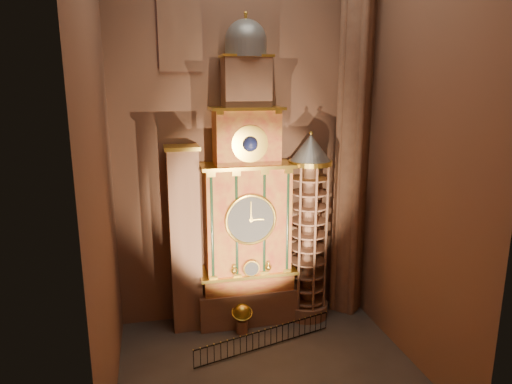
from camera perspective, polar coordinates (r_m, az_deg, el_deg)
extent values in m
plane|color=#383330|center=(23.35, 1.67, -21.32)|extent=(14.00, 14.00, 0.00)
plane|color=brown|center=(25.14, -1.71, 8.15)|extent=(22.00, 0.00, 22.00)
plane|color=brown|center=(18.77, -19.31, 5.62)|extent=(0.00, 22.00, 22.00)
plane|color=brown|center=(22.20, 19.74, 6.68)|extent=(0.00, 22.00, 22.00)
cube|color=#8C634C|center=(27.02, -1.12, -13.68)|extent=(5.60, 2.20, 2.00)
cube|color=maroon|center=(26.37, -1.14, -10.78)|extent=(5.00, 2.00, 1.00)
cube|color=gold|center=(26.10, -1.12, -9.72)|extent=(5.40, 2.30, 0.18)
cube|color=maroon|center=(25.14, -1.17, -3.48)|extent=(4.60, 2.00, 6.00)
cylinder|color=black|center=(24.00, -5.54, -4.37)|extent=(0.32, 0.32, 5.60)
cylinder|color=black|center=(24.19, -2.49, -4.17)|extent=(0.32, 0.32, 5.60)
cylinder|color=black|center=(24.50, 0.97, -3.93)|extent=(0.32, 0.32, 5.60)
cylinder|color=black|center=(24.84, 3.88, -3.72)|extent=(0.32, 0.32, 5.60)
cube|color=gold|center=(24.38, -1.18, 3.36)|extent=(5.00, 2.25, 0.18)
cylinder|color=#2D3033|center=(24.11, -0.67, -3.48)|extent=(2.60, 0.12, 2.60)
torus|color=gold|center=(24.06, -0.65, -3.51)|extent=(2.80, 0.16, 2.80)
cylinder|color=gold|center=(24.89, -0.58, -9.53)|extent=(0.90, 0.10, 0.90)
sphere|color=gold|center=(24.78, -2.78, -9.78)|extent=(0.36, 0.36, 0.36)
sphere|color=gold|center=(25.16, 1.54, -9.40)|extent=(0.36, 0.36, 0.36)
cube|color=maroon|center=(24.22, -1.22, 6.76)|extent=(3.40, 1.80, 3.00)
sphere|color=#0C123D|center=(23.36, -0.75, 6.03)|extent=(0.80, 0.80, 0.80)
cube|color=gold|center=(24.04, -1.22, 10.42)|extent=(3.80, 2.00, 0.15)
cube|color=#8C634C|center=(24.06, -1.26, 13.40)|extent=(2.40, 1.60, 2.60)
sphere|color=slate|center=(24.15, -1.28, 18.39)|extent=(2.10, 2.10, 2.10)
cylinder|color=gold|center=(24.24, -1.30, 20.51)|extent=(0.14, 0.14, 0.80)
cube|color=#8C634C|center=(25.00, -8.85, -6.15)|extent=(1.60, 1.40, 10.00)
cube|color=gold|center=(25.35, -8.61, -10.73)|extent=(1.35, 0.10, 2.10)
cube|color=#471B13|center=(25.30, -8.59, -10.78)|extent=(1.05, 0.04, 1.75)
cube|color=gold|center=(24.41, -8.82, -5.15)|extent=(1.35, 0.10, 2.10)
cube|color=#471B13|center=(24.35, -8.81, -5.19)|extent=(1.05, 0.04, 1.75)
cube|color=gold|center=(23.72, -9.04, 0.82)|extent=(1.35, 0.10, 2.10)
cube|color=#471B13|center=(23.66, -9.03, 0.79)|extent=(1.05, 0.04, 1.75)
cube|color=gold|center=(23.80, -9.29, 5.50)|extent=(1.80, 1.60, 0.20)
cylinder|color=#8C634C|center=(27.90, 6.29, -14.22)|extent=(2.50, 2.50, 0.80)
cylinder|color=#8C634C|center=(26.13, 6.54, -5.44)|extent=(0.70, 0.70, 8.20)
cylinder|color=gold|center=(25.09, 6.79, 3.68)|extent=(2.40, 2.40, 0.25)
cone|color=slate|center=(24.97, 6.84, 5.48)|extent=(2.30, 2.30, 1.50)
sphere|color=gold|center=(24.88, 6.89, 7.31)|extent=(0.20, 0.20, 0.20)
cylinder|color=#8C634C|center=(26.12, 12.10, 8.06)|extent=(1.60, 1.60, 22.00)
cylinder|color=#8C634C|center=(26.47, 13.68, 8.05)|extent=(0.44, 0.44, 22.00)
cylinder|color=#8C634C|center=(25.79, 10.48, 8.07)|extent=(0.44, 0.44, 22.00)
cylinder|color=#8C634C|center=(26.85, 11.37, 8.23)|extent=(0.44, 0.44, 22.00)
cylinder|color=#8C634C|center=(25.41, 12.87, 7.88)|extent=(0.44, 0.44, 22.00)
cube|color=navy|center=(24.74, -9.56, 20.66)|extent=(2.00, 0.10, 5.00)
cube|color=#8C634C|center=(24.68, -9.55, 20.68)|extent=(2.20, 0.06, 5.20)
cylinder|color=#8C634C|center=(26.01, -1.75, -16.42)|extent=(0.63, 0.63, 0.73)
sphere|color=gold|center=(25.61, -1.76, -14.80)|extent=(0.94, 0.94, 0.94)
torus|color=gold|center=(25.61, -1.76, -14.80)|extent=(1.17, 1.10, 0.51)
cube|color=black|center=(24.33, 1.13, -16.88)|extent=(7.52, 2.09, 0.04)
cube|color=black|center=(24.82, 1.12, -18.76)|extent=(7.52, 2.09, 0.04)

